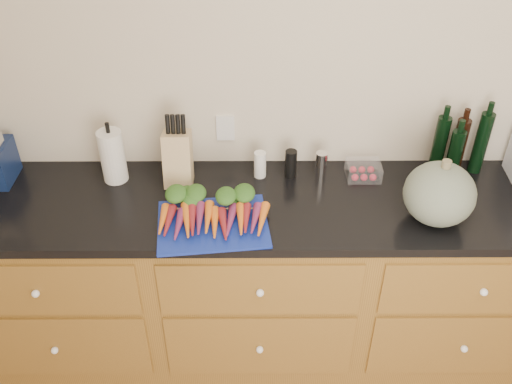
{
  "coord_description": "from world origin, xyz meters",
  "views": [
    {
      "loc": [
        -0.47,
        -0.6,
        2.42
      ],
      "look_at": [
        -0.47,
        1.2,
        1.06
      ],
      "focal_mm": 40.0,
      "sensor_mm": 36.0,
      "label": 1
    }
  ],
  "objects_px": {
    "squash": "(439,194)",
    "cutting_board": "(213,224)",
    "paper_towel": "(113,156)",
    "carrots": "(213,213)",
    "tomato_box": "(363,170)",
    "knife_block": "(178,159)"
  },
  "relations": [
    {
      "from": "squash",
      "to": "cutting_board",
      "type": "bearing_deg",
      "value": -177.73
    },
    {
      "from": "cutting_board",
      "to": "paper_towel",
      "type": "relative_size",
      "value": 1.82
    },
    {
      "from": "carrots",
      "to": "tomato_box",
      "type": "height_order",
      "value": "same"
    },
    {
      "from": "knife_block",
      "to": "tomato_box",
      "type": "distance_m",
      "value": 0.82
    },
    {
      "from": "carrots",
      "to": "squash",
      "type": "bearing_deg",
      "value": 0.11
    },
    {
      "from": "carrots",
      "to": "tomato_box",
      "type": "relative_size",
      "value": 2.91
    },
    {
      "from": "carrots",
      "to": "knife_block",
      "type": "relative_size",
      "value": 1.83
    },
    {
      "from": "carrots",
      "to": "paper_towel",
      "type": "height_order",
      "value": "paper_towel"
    },
    {
      "from": "paper_towel",
      "to": "knife_block",
      "type": "distance_m",
      "value": 0.29
    },
    {
      "from": "squash",
      "to": "knife_block",
      "type": "bearing_deg",
      "value": 165.92
    },
    {
      "from": "knife_block",
      "to": "carrots",
      "type": "bearing_deg",
      "value": -58.71
    },
    {
      "from": "paper_towel",
      "to": "knife_block",
      "type": "relative_size",
      "value": 1.01
    },
    {
      "from": "carrots",
      "to": "squash",
      "type": "height_order",
      "value": "squash"
    },
    {
      "from": "cutting_board",
      "to": "knife_block",
      "type": "height_order",
      "value": "knife_block"
    },
    {
      "from": "paper_towel",
      "to": "cutting_board",
      "type": "bearing_deg",
      "value": -35.63
    },
    {
      "from": "carrots",
      "to": "paper_towel",
      "type": "xyz_separation_m",
      "value": [
        -0.45,
        0.29,
        0.09
      ]
    },
    {
      "from": "knife_block",
      "to": "tomato_box",
      "type": "bearing_deg",
      "value": 2.11
    },
    {
      "from": "squash",
      "to": "paper_towel",
      "type": "distance_m",
      "value": 1.37
    },
    {
      "from": "paper_towel",
      "to": "tomato_box",
      "type": "distance_m",
      "value": 1.1
    },
    {
      "from": "cutting_board",
      "to": "carrots",
      "type": "relative_size",
      "value": 1.01
    },
    {
      "from": "cutting_board",
      "to": "paper_towel",
      "type": "bearing_deg",
      "value": 144.37
    },
    {
      "from": "tomato_box",
      "to": "squash",
      "type": "bearing_deg",
      "value": -50.53
    }
  ]
}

